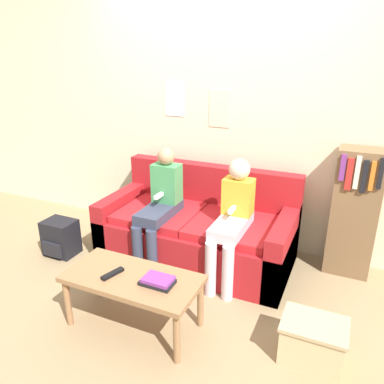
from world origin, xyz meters
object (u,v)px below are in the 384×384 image
couch (198,231)px  bookshelf (354,213)px  tv_remote (113,274)px  backpack (61,238)px  person_right (232,217)px  person_left (160,204)px  coffee_table (133,283)px  storage_box (313,341)px

couch → bookshelf: (1.27, 0.33, 0.28)m
tv_remote → backpack: 1.23m
person_right → person_left: bearing=-180.0°
couch → person_right: person_right is taller
couch → tv_remote: 1.09m
tv_remote → backpack: tv_remote is taller
couch → tv_remote: size_ratio=9.70×
couch → coffee_table: (-0.04, -1.03, 0.07)m
couch → person_right: size_ratio=1.67×
coffee_table → person_right: person_right is taller
bookshelf → couch: bearing=-165.4°
person_right → backpack: person_right is taller
bookshelf → backpack: bearing=-162.1°
person_right → tv_remote: person_right is taller
storage_box → bookshelf: bearing=83.5°
couch → person_right: 0.53m
coffee_table → person_right: 0.96m
person_right → bookshelf: bookshelf is taller
bookshelf → storage_box: bearing=-96.5°
person_left → bookshelf: size_ratio=0.95×
backpack → storage_box: bearing=-9.0°
person_right → backpack: size_ratio=3.02×
couch → bookshelf: bearing=14.6°
tv_remote → storage_box: bearing=26.5°
tv_remote → bookshelf: bookshelf is taller
coffee_table → backpack: bearing=154.4°
couch → backpack: size_ratio=5.03×
coffee_table → storage_box: 1.21m
tv_remote → storage_box: tv_remote is taller
couch → person_left: person_left is taller
person_left → couch: bearing=36.3°
backpack → person_right: bearing=9.5°
person_left → storage_box: 1.61m
person_right → couch: bearing=152.1°
bookshelf → person_left: bearing=-160.9°
couch → bookshelf: 1.34m
person_right → storage_box: (0.75, -0.64, -0.43)m
tv_remote → bookshelf: size_ratio=0.16×
bookshelf → backpack: size_ratio=3.25×
bookshelf → storage_box: size_ratio=2.79×
storage_box → backpack: size_ratio=1.16×
storage_box → backpack: backpack is taller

